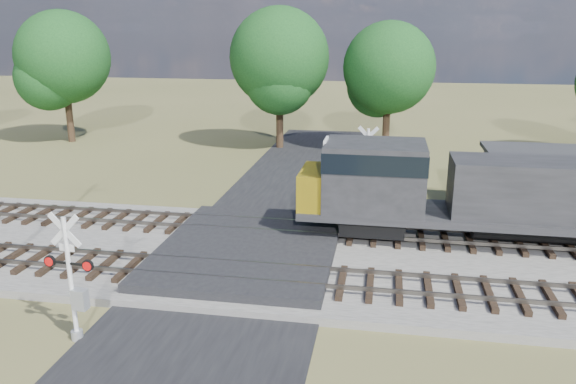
# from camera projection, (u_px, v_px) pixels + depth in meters

# --- Properties ---
(ground) EXTENTS (160.00, 160.00, 0.00)m
(ground) POSITION_uv_depth(u_px,v_px,m) (246.00, 262.00, 22.53)
(ground) COLOR brown
(ground) RESTS_ON ground
(ballast_bed) EXTENTS (140.00, 10.00, 0.30)m
(ballast_bed) POSITION_uv_depth(u_px,v_px,m) (505.00, 272.00, 21.30)
(ballast_bed) COLOR gray
(ballast_bed) RESTS_ON ground
(road) EXTENTS (7.00, 60.00, 0.08)m
(road) POSITION_uv_depth(u_px,v_px,m) (246.00, 261.00, 22.52)
(road) COLOR black
(road) RESTS_ON ground
(crossing_panel) EXTENTS (7.00, 9.00, 0.62)m
(crossing_panel) POSITION_uv_depth(u_px,v_px,m) (249.00, 250.00, 22.92)
(crossing_panel) COLOR #262628
(crossing_panel) RESTS_ON ground
(track_near) EXTENTS (140.00, 2.60, 0.33)m
(track_near) POSITION_uv_depth(u_px,v_px,m) (317.00, 280.00, 20.01)
(track_near) COLOR black
(track_near) RESTS_ON ballast_bed
(track_far) EXTENTS (140.00, 2.60, 0.33)m
(track_far) POSITION_uv_depth(u_px,v_px,m) (331.00, 232.00, 24.73)
(track_far) COLOR black
(track_far) RESTS_ON ballast_bed
(crossing_signal_near) EXTENTS (1.62, 0.36, 4.03)m
(crossing_signal_near) POSITION_uv_depth(u_px,v_px,m) (74.00, 289.00, 16.48)
(crossing_signal_near) COLOR silver
(crossing_signal_near) RESTS_ON ground
(crossing_signal_far) EXTENTS (1.73, 0.44, 4.33)m
(crossing_signal_far) POSITION_uv_depth(u_px,v_px,m) (365.00, 175.00, 28.81)
(crossing_signal_far) COLOR silver
(crossing_signal_far) RESTS_ON ground
(equipment_shed) EXTENTS (4.86, 4.86, 3.30)m
(equipment_shed) POSITION_uv_depth(u_px,v_px,m) (535.00, 184.00, 27.51)
(equipment_shed) COLOR #452A1D
(equipment_shed) RESTS_ON ground
(treeline) EXTENTS (83.69, 11.75, 11.45)m
(treeline) POSITION_uv_depth(u_px,v_px,m) (451.00, 65.00, 39.23)
(treeline) COLOR black
(treeline) RESTS_ON ground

